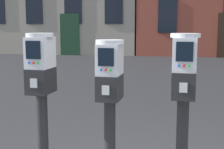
# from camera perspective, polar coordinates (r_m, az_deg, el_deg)

# --- Properties ---
(parking_meter_near_kerb) EXTENTS (0.23, 0.26, 1.35)m
(parking_meter_near_kerb) POSITION_cam_1_polar(r_m,az_deg,el_deg) (2.72, -12.06, -1.88)
(parking_meter_near_kerb) COLOR black
(parking_meter_near_kerb) RESTS_ON sidewalk_slab
(parking_meter_twin_adjacent) EXTENTS (0.23, 0.26, 1.30)m
(parking_meter_twin_adjacent) POSITION_cam_1_polar(r_m,az_deg,el_deg) (2.57, -0.39, -3.04)
(parking_meter_twin_adjacent) COLOR black
(parking_meter_twin_adjacent) RESTS_ON sidewalk_slab
(parking_meter_end_of_row) EXTENTS (0.23, 0.26, 1.35)m
(parking_meter_end_of_row) POSITION_cam_1_polar(r_m,az_deg,el_deg) (2.53, 12.19, -2.63)
(parking_meter_end_of_row) COLOR black
(parking_meter_end_of_row) RESTS_ON sidewalk_slab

